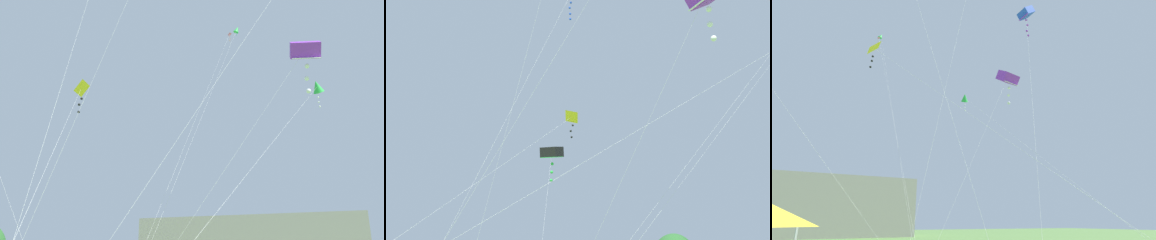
# 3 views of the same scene
# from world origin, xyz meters

# --- Properties ---
(kite_yellow_delta_1) EXTENTS (7.36, 14.66, 13.24)m
(kite_yellow_delta_1) POSITION_xyz_m (-3.47, 10.56, 12.66)
(kite_yellow_delta_1) COLOR silver
(kite_yellow_delta_1) RESTS_ON ground
(kite_black_box_2) EXTENTS (10.92, 4.36, 13.30)m
(kite_black_box_2) POSITION_xyz_m (-10.96, 11.36, 12.62)
(kite_black_box_2) COLOR silver
(kite_black_box_2) RESTS_ON ground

